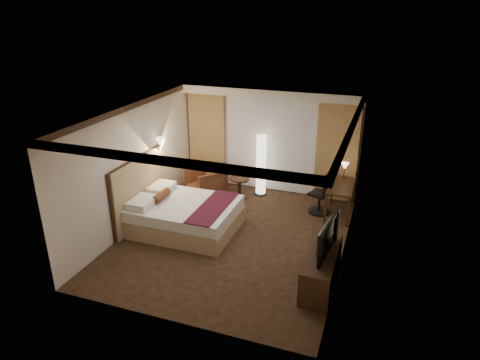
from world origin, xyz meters
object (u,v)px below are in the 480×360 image
(bed, at_px, (186,216))
(television, at_px, (322,235))
(office_chair, at_px, (320,192))
(floor_lamp, at_px, (261,165))
(desk, at_px, (340,200))
(armchair, at_px, (206,181))
(side_table, at_px, (240,188))
(dresser, at_px, (322,267))

(bed, height_order, television, television)
(office_chair, bearing_deg, bed, -123.33)
(floor_lamp, height_order, television, floor_lamp)
(desk, bearing_deg, armchair, -178.50)
(armchair, distance_m, desk, 3.34)
(bed, distance_m, office_chair, 3.15)
(side_table, distance_m, dresser, 3.82)
(side_table, height_order, desk, desk)
(side_table, distance_m, floor_lamp, 0.79)
(side_table, distance_m, desk, 2.49)
(bed, height_order, side_table, bed)
(office_chair, height_order, dresser, office_chair)
(side_table, relative_size, office_chair, 0.53)
(television, bearing_deg, armchair, 58.42)
(armchair, height_order, floor_lamp, floor_lamp)
(side_table, xyz_separation_m, television, (2.51, -2.86, 0.67))
(side_table, relative_size, dresser, 0.34)
(dresser, bearing_deg, armchair, 141.51)
(armchair, bearing_deg, floor_lamp, 60.72)
(side_table, xyz_separation_m, office_chair, (2.03, -0.13, 0.24))
(television, bearing_deg, bed, 79.75)
(armchair, distance_m, television, 4.34)
(armchair, xyz_separation_m, television, (3.36, -2.70, 0.52))
(television, bearing_deg, office_chair, 17.11)
(floor_lamp, bearing_deg, television, -57.62)
(side_table, relative_size, television, 0.51)
(bed, relative_size, television, 1.99)
(bed, xyz_separation_m, side_table, (0.57, 1.90, -0.04))
(bed, xyz_separation_m, armchair, (-0.29, 1.73, 0.11))
(armchair, distance_m, side_table, 0.88)
(armchair, relative_size, floor_lamp, 0.53)
(side_table, distance_m, office_chair, 2.04)
(armchair, xyz_separation_m, desk, (3.34, 0.09, -0.05))
(desk, distance_m, television, 2.84)
(bed, bearing_deg, desk, 30.77)
(office_chair, bearing_deg, armchair, -156.87)
(floor_lamp, relative_size, desk, 1.34)
(floor_lamp, bearing_deg, office_chair, -18.88)
(bed, relative_size, side_table, 3.93)
(armchair, xyz_separation_m, floor_lamp, (1.28, 0.58, 0.37))
(office_chair, bearing_deg, television, -57.65)
(armchair, relative_size, dresser, 0.53)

